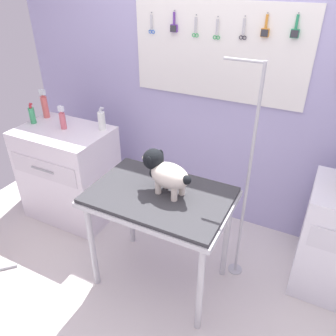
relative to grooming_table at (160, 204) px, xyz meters
name	(u,v)px	position (x,y,z in m)	size (l,w,h in m)	color
ground	(151,310)	(0.07, -0.28, -0.74)	(4.40, 4.00, 0.04)	silver
rear_wall_panel	(223,98)	(0.07, 1.00, 0.44)	(4.00, 0.11, 2.30)	#A8A2CE
grooming_table	(160,204)	(0.00, 0.00, 0.00)	(0.95, 0.64, 0.81)	#B7B7BC
grooming_arm	(245,191)	(0.49, 0.34, 0.05)	(0.29, 0.11, 1.65)	#B7B7BC
dog	(165,172)	(0.02, 0.04, 0.24)	(0.39, 0.23, 0.28)	silver
counter_left	(69,173)	(-1.15, 0.36, -0.28)	(0.80, 0.58, 0.89)	silver
detangler_spray	(32,115)	(-1.48, 0.36, 0.24)	(0.05, 0.05, 0.19)	#3EA666
shampoo_bottle	(102,120)	(-0.84, 0.53, 0.25)	(0.06, 0.06, 0.20)	white
spray_bottle_tall	(45,105)	(-1.47, 0.52, 0.28)	(0.06, 0.06, 0.26)	#DC625E
conditioner_bottle	(63,119)	(-1.15, 0.39, 0.25)	(0.05, 0.05, 0.21)	#CF626E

